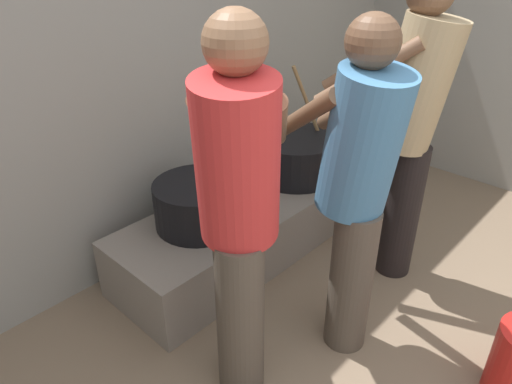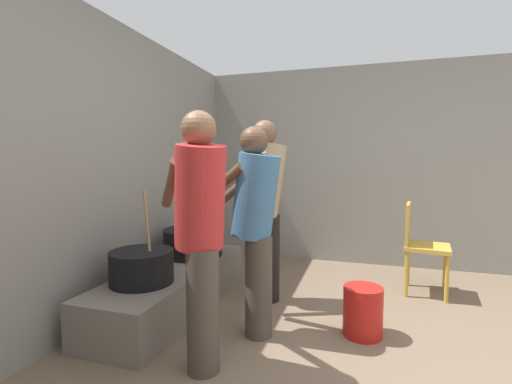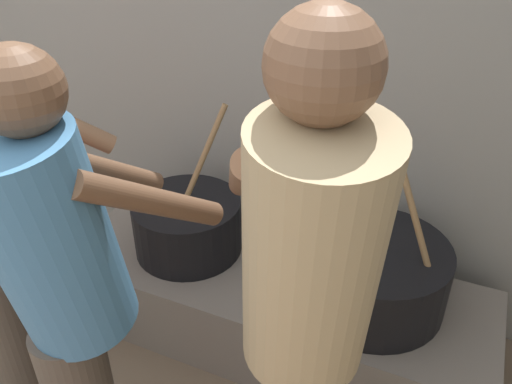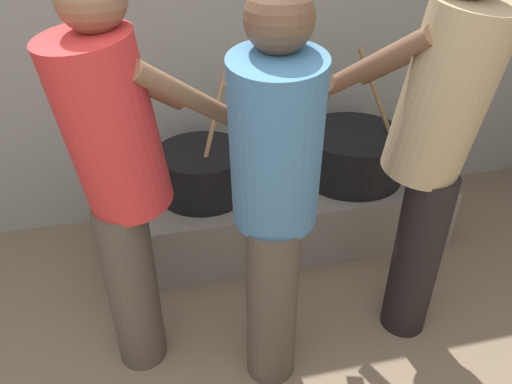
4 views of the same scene
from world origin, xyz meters
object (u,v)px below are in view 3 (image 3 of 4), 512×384
Objects in this scene: cook_in_tan_shirt at (307,314)px; cook_in_blue_shirt at (66,290)px; cooking_pot_main at (188,225)px; cooking_pot_secondary at (373,274)px.

cook_in_blue_shirt is at bearing -170.97° from cook_in_tan_shirt.
cooking_pot_main is 0.96m from cook_in_blue_shirt.
cooking_pot_main is 0.42× the size of cook_in_tan_shirt.
cook_in_tan_shirt is (0.64, 0.10, 0.08)m from cook_in_blue_shirt.
cook_in_blue_shirt is at bearing -128.38° from cooking_pot_secondary.
cook_in_blue_shirt reaches higher than cooking_pot_secondary.
cook_in_tan_shirt reaches higher than cooking_pot_secondary.
cook_in_blue_shirt is 0.93× the size of cook_in_tan_shirt.
cook_in_blue_shirt reaches higher than cooking_pot_main.
cooking_pot_main is 1.20m from cook_in_tan_shirt.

